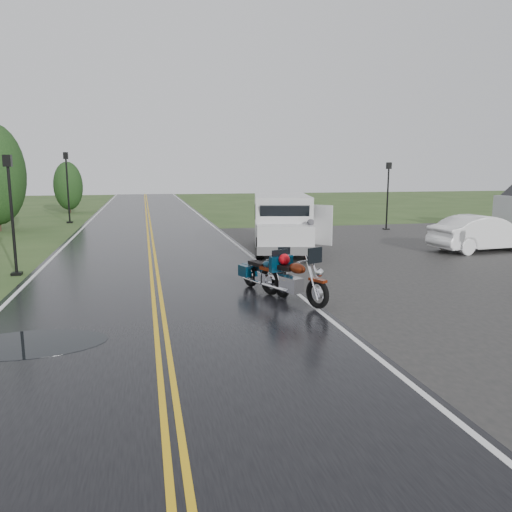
{
  "coord_description": "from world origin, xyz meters",
  "views": [
    {
      "loc": [
        -0.26,
        -11.6,
        3.42
      ],
      "look_at": [
        2.8,
        2.0,
        1.0
      ],
      "focal_mm": 35.0,
      "sensor_mm": 36.0,
      "label": 1
    }
  ],
  "objects_px": {
    "person_at_van": "(309,241)",
    "lamp_post_near_left": "(12,215)",
    "motorcycle_teal": "(282,276)",
    "lamp_post_far_left": "(68,188)",
    "motorcycle_silver": "(284,270)",
    "motorcycle_red": "(318,282)",
    "lamp_post_far_right": "(388,196)",
    "van_white": "(260,228)",
    "sedan_white": "(483,234)"
  },
  "relations": [
    {
      "from": "motorcycle_silver",
      "to": "van_white",
      "type": "relative_size",
      "value": 0.32
    },
    {
      "from": "sedan_white",
      "to": "lamp_post_far_left",
      "type": "height_order",
      "value": "lamp_post_far_left"
    },
    {
      "from": "person_at_van",
      "to": "lamp_post_far_right",
      "type": "height_order",
      "value": "lamp_post_far_right"
    },
    {
      "from": "person_at_van",
      "to": "lamp_post_far_left",
      "type": "relative_size",
      "value": 0.34
    },
    {
      "from": "sedan_white",
      "to": "lamp_post_far_right",
      "type": "xyz_separation_m",
      "value": [
        -0.34,
        7.93,
        1.18
      ]
    },
    {
      "from": "lamp_post_near_left",
      "to": "lamp_post_far_left",
      "type": "distance_m",
      "value": 16.71
    },
    {
      "from": "van_white",
      "to": "motorcycle_silver",
      "type": "bearing_deg",
      "value": -82.67
    },
    {
      "from": "van_white",
      "to": "person_at_van",
      "type": "distance_m",
      "value": 1.93
    },
    {
      "from": "motorcycle_red",
      "to": "motorcycle_teal",
      "type": "relative_size",
      "value": 1.15
    },
    {
      "from": "motorcycle_teal",
      "to": "van_white",
      "type": "bearing_deg",
      "value": 62.35
    },
    {
      "from": "person_at_van",
      "to": "lamp_post_near_left",
      "type": "distance_m",
      "value": 10.29
    },
    {
      "from": "motorcycle_teal",
      "to": "lamp_post_far_left",
      "type": "xyz_separation_m",
      "value": [
        -8.22,
        21.64,
        1.64
      ]
    },
    {
      "from": "motorcycle_teal",
      "to": "lamp_post_far_left",
      "type": "height_order",
      "value": "lamp_post_far_left"
    },
    {
      "from": "motorcycle_teal",
      "to": "motorcycle_silver",
      "type": "relative_size",
      "value": 1.11
    },
    {
      "from": "lamp_post_far_left",
      "to": "motorcycle_silver",
      "type": "bearing_deg",
      "value": -67.35
    },
    {
      "from": "motorcycle_silver",
      "to": "lamp_post_far_right",
      "type": "height_order",
      "value": "lamp_post_far_right"
    },
    {
      "from": "motorcycle_red",
      "to": "lamp_post_near_left",
      "type": "relative_size",
      "value": 0.64
    },
    {
      "from": "person_at_van",
      "to": "sedan_white",
      "type": "height_order",
      "value": "person_at_van"
    },
    {
      "from": "motorcycle_silver",
      "to": "van_white",
      "type": "distance_m",
      "value": 4.96
    },
    {
      "from": "motorcycle_red",
      "to": "lamp_post_far_right",
      "type": "height_order",
      "value": "lamp_post_far_right"
    },
    {
      "from": "motorcycle_teal",
      "to": "lamp_post_far_right",
      "type": "height_order",
      "value": "lamp_post_far_right"
    },
    {
      "from": "motorcycle_silver",
      "to": "van_white",
      "type": "bearing_deg",
      "value": 94.87
    },
    {
      "from": "person_at_van",
      "to": "van_white",
      "type": "bearing_deg",
      "value": -47.21
    },
    {
      "from": "van_white",
      "to": "sedan_white",
      "type": "distance_m",
      "value": 9.6
    },
    {
      "from": "motorcycle_silver",
      "to": "lamp_post_far_right",
      "type": "bearing_deg",
      "value": 62.36
    },
    {
      "from": "person_at_van",
      "to": "sedan_white",
      "type": "relative_size",
      "value": 0.34
    },
    {
      "from": "motorcycle_silver",
      "to": "sedan_white",
      "type": "bearing_deg",
      "value": 34.94
    },
    {
      "from": "motorcycle_silver",
      "to": "lamp_post_far_left",
      "type": "xyz_separation_m",
      "value": [
        -8.58,
        20.56,
        1.7
      ]
    },
    {
      "from": "person_at_van",
      "to": "lamp_post_far_right",
      "type": "distance_m",
      "value": 11.31
    },
    {
      "from": "motorcycle_teal",
      "to": "motorcycle_silver",
      "type": "height_order",
      "value": "motorcycle_teal"
    },
    {
      "from": "motorcycle_red",
      "to": "motorcycle_silver",
      "type": "relative_size",
      "value": 1.28
    },
    {
      "from": "motorcycle_red",
      "to": "lamp_post_far_right",
      "type": "distance_m",
      "value": 17.74
    },
    {
      "from": "person_at_van",
      "to": "lamp_post_near_left",
      "type": "bearing_deg",
      "value": -24.6
    },
    {
      "from": "motorcycle_red",
      "to": "person_at_van",
      "type": "distance_m",
      "value": 6.85
    },
    {
      "from": "lamp_post_near_left",
      "to": "lamp_post_far_left",
      "type": "xyz_separation_m",
      "value": [
        -0.56,
        16.7,
        0.32
      ]
    },
    {
      "from": "person_at_van",
      "to": "lamp_post_far_left",
      "type": "bearing_deg",
      "value": -83.25
    },
    {
      "from": "sedan_white",
      "to": "motorcycle_silver",
      "type": "bearing_deg",
      "value": 109.1
    },
    {
      "from": "person_at_van",
      "to": "sedan_white",
      "type": "bearing_deg",
      "value": 156.71
    },
    {
      "from": "motorcycle_silver",
      "to": "lamp_post_near_left",
      "type": "bearing_deg",
      "value": 164.08
    },
    {
      "from": "motorcycle_silver",
      "to": "lamp_post_near_left",
      "type": "height_order",
      "value": "lamp_post_near_left"
    },
    {
      "from": "motorcycle_silver",
      "to": "person_at_van",
      "type": "relative_size",
      "value": 1.26
    },
    {
      "from": "motorcycle_red",
      "to": "motorcycle_silver",
      "type": "distance_m",
      "value": 2.32
    },
    {
      "from": "motorcycle_teal",
      "to": "sedan_white",
      "type": "relative_size",
      "value": 0.48
    },
    {
      "from": "van_white",
      "to": "person_at_van",
      "type": "relative_size",
      "value": 3.97
    },
    {
      "from": "lamp_post_near_left",
      "to": "sedan_white",
      "type": "bearing_deg",
      "value": 2.63
    },
    {
      "from": "motorcycle_teal",
      "to": "lamp_post_near_left",
      "type": "height_order",
      "value": "lamp_post_near_left"
    },
    {
      "from": "motorcycle_red",
      "to": "motorcycle_teal",
      "type": "xyz_separation_m",
      "value": [
        -0.55,
        1.24,
        -0.1
      ]
    },
    {
      "from": "van_white",
      "to": "lamp_post_far_left",
      "type": "height_order",
      "value": "lamp_post_far_left"
    },
    {
      "from": "person_at_van",
      "to": "motorcycle_red",
      "type": "bearing_deg",
      "value": 46.33
    },
    {
      "from": "lamp_post_far_left",
      "to": "lamp_post_far_right",
      "type": "relative_size",
      "value": 1.18
    }
  ]
}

